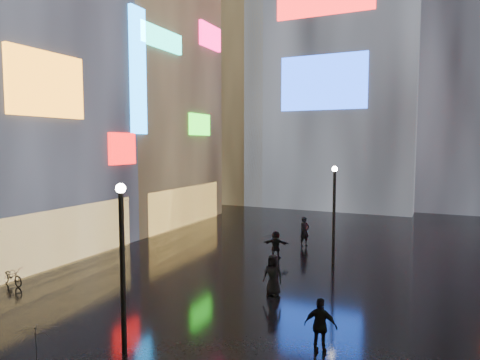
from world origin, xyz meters
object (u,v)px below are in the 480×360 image
Objects in this scene: lamp_near at (122,258)px; pedestrian_3 at (321,326)px; lamp_far at (334,209)px; bicycle at (12,276)px.

lamp_near reaches higher than pedestrian_3.
lamp_near and lamp_far have the same top height.
pedestrian_3 is (5.42, 2.49, -2.09)m from lamp_near.
lamp_far is at bearing 73.54° from lamp_near.
lamp_far reaches higher than bicycle.
lamp_far is at bearing -44.57° from bicycle.
pedestrian_3 is at bearing -79.82° from lamp_far.
lamp_far is 15.81m from bicycle.
pedestrian_3 is (1.77, -9.86, -2.09)m from lamp_far.
bicycle is (-12.40, -9.47, -2.53)m from lamp_far.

